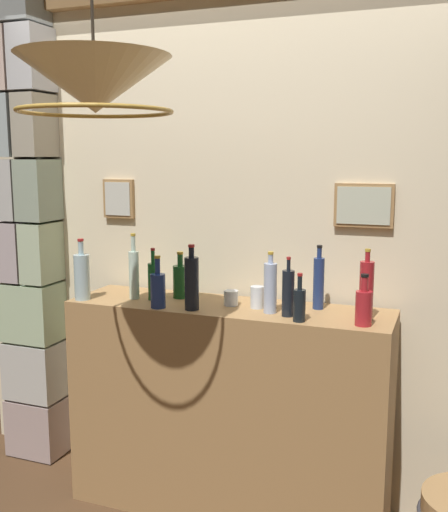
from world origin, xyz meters
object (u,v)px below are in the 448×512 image
at_px(liquor_bottle_vodka, 364,306).
at_px(liquor_bottle_scotch, 366,289).
at_px(liquor_bottle_whiskey, 299,304).
at_px(liquor_bottle_tequila, 82,276).
at_px(glass_tumbler_rocks, 257,297).
at_px(pendant_lamp, 95,86).
at_px(liquor_bottle_gin, 153,280).
at_px(glass_tumbler_highball, 231,298).
at_px(liquor_bottle_rye, 270,287).
at_px(liquor_bottle_sherry, 158,289).
at_px(liquor_bottle_vermouth, 319,282).
at_px(liquor_bottle_port, 134,273).
at_px(liquor_bottle_mezcal, 192,282).
at_px(liquor_bottle_rum, 288,293).
at_px(liquor_bottle_brandy, 180,280).

bearing_deg(liquor_bottle_vodka, liquor_bottle_scotch, 93.18).
height_order(liquor_bottle_whiskey, liquor_bottle_tequila, liquor_bottle_tequila).
height_order(liquor_bottle_scotch, liquor_bottle_whiskey, liquor_bottle_scotch).
bearing_deg(liquor_bottle_scotch, glass_tumbler_rocks, 178.77).
bearing_deg(pendant_lamp, glass_tumbler_rocks, 59.17).
relative_size(liquor_bottle_gin, glass_tumbler_highball, 3.64).
relative_size(liquor_bottle_gin, liquor_bottle_rye, 0.92).
distance_m(liquor_bottle_scotch, glass_tumbler_highball, 0.65).
bearing_deg(glass_tumbler_highball, glass_tumbler_rocks, -2.67).
relative_size(liquor_bottle_whiskey, glass_tumbler_rocks, 2.05).
height_order(liquor_bottle_tequila, glass_tumbler_rocks, liquor_bottle_tequila).
bearing_deg(liquor_bottle_tequila, glass_tumbler_highball, 11.76).
relative_size(liquor_bottle_whiskey, liquor_bottle_tequila, 0.69).
relative_size(liquor_bottle_sherry, pendant_lamp, 0.43).
xyz_separation_m(liquor_bottle_scotch, pendant_lamp, (-0.92, -0.68, 0.83)).
bearing_deg(glass_tumbler_highball, liquor_bottle_vermouth, 11.28).
xyz_separation_m(liquor_bottle_scotch, liquor_bottle_rye, (-0.42, -0.05, -0.01)).
relative_size(liquor_bottle_gin, liquor_bottle_vermouth, 0.86).
distance_m(liquor_bottle_port, pendant_lamp, 1.08).
height_order(liquor_bottle_rye, liquor_bottle_mezcal, liquor_bottle_mezcal).
relative_size(liquor_bottle_scotch, liquor_bottle_rye, 1.10).
relative_size(liquor_bottle_sherry, liquor_bottle_mezcal, 0.81).
relative_size(liquor_bottle_scotch, liquor_bottle_whiskey, 1.46).
relative_size(liquor_bottle_vermouth, liquor_bottle_mezcal, 0.98).
bearing_deg(liquor_bottle_port, liquor_bottle_mezcal, -15.80).
relative_size(liquor_bottle_scotch, glass_tumbler_highball, 4.34).
relative_size(liquor_bottle_vodka, liquor_bottle_whiskey, 1.04).
distance_m(liquor_bottle_rum, liquor_bottle_tequila, 1.05).
relative_size(liquor_bottle_sherry, liquor_bottle_vodka, 1.13).
bearing_deg(liquor_bottle_port, glass_tumbler_rocks, 3.35).
xyz_separation_m(liquor_bottle_whiskey, liquor_bottle_rye, (-0.16, 0.10, 0.04)).
relative_size(liquor_bottle_vodka, pendant_lamp, 0.39).
bearing_deg(liquor_bottle_gin, liquor_bottle_mezcal, -24.06).
relative_size(liquor_bottle_mezcal, glass_tumbler_highball, 4.29).
bearing_deg(liquor_bottle_vermouth, glass_tumbler_highball, -168.72).
xyz_separation_m(liquor_bottle_vodka, liquor_bottle_rye, (-0.43, 0.06, 0.04)).
distance_m(liquor_bottle_port, glass_tumbler_highball, 0.52).
distance_m(liquor_bottle_rum, glass_tumbler_highball, 0.33).
bearing_deg(glass_tumbler_rocks, liquor_bottle_gin, -177.53).
bearing_deg(liquor_bottle_brandy, liquor_bottle_whiskey, -18.23).
distance_m(liquor_bottle_whiskey, liquor_bottle_rye, 0.19).
xyz_separation_m(glass_tumbler_highball, pendant_lamp, (-0.28, -0.70, 0.93)).
relative_size(liquor_bottle_rum, pendant_lamp, 0.47).
xyz_separation_m(liquor_bottle_gin, pendant_lamp, (0.12, -0.67, 0.86)).
distance_m(liquor_bottle_rye, pendant_lamp, 1.16).
relative_size(liquor_bottle_rye, glass_tumbler_rocks, 2.72).
bearing_deg(liquor_bottle_whiskey, glass_tumbler_rocks, 146.54).
bearing_deg(liquor_bottle_tequila, liquor_bottle_mezcal, 0.72).
bearing_deg(liquor_bottle_gin, liquor_bottle_scotch, 0.67).
distance_m(liquor_bottle_brandy, pendant_lamp, 1.15).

